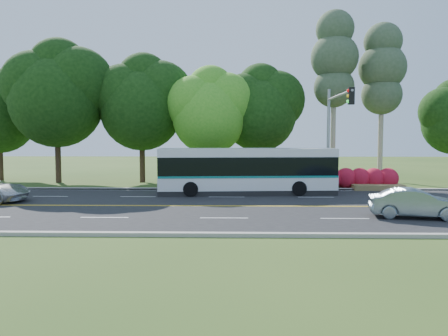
{
  "coord_description": "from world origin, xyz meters",
  "views": [
    {
      "loc": [
        -0.03,
        -23.21,
        3.72
      ],
      "look_at": [
        -0.62,
        2.0,
        1.92
      ],
      "focal_mm": 35.0,
      "sensor_mm": 36.0,
      "label": 1
    }
  ],
  "objects": [
    {
      "name": "road",
      "position": [
        0.0,
        0.0,
        0.01
      ],
      "size": [
        60.0,
        14.0,
        0.02
      ],
      "primitive_type": "cube",
      "color": "black",
      "rests_on": "ground"
    },
    {
      "name": "transit_bus",
      "position": [
        0.77,
        4.94,
        1.49
      ],
      "size": [
        11.47,
        3.34,
        2.96
      ],
      "rotation": [
        0.0,
        0.0,
        0.08
      ],
      "color": "white",
      "rests_on": "road"
    },
    {
      "name": "curb_south",
      "position": [
        0.0,
        -7.15,
        0.07
      ],
      "size": [
        60.0,
        0.3,
        0.15
      ],
      "primitive_type": "cube",
      "color": "#A6A096",
      "rests_on": "ground"
    },
    {
      "name": "sedan",
      "position": [
        8.27,
        -3.3,
        0.69
      ],
      "size": [
        4.27,
        2.19,
        1.34
      ],
      "primitive_type": "imported",
      "rotation": [
        0.0,
        0.0,
        1.37
      ],
      "color": "slate",
      "rests_on": "road"
    },
    {
      "name": "grass_verge",
      "position": [
        0.0,
        9.0,
        0.05
      ],
      "size": [
        60.0,
        4.0,
        0.1
      ],
      "primitive_type": "cube",
      "color": "#304B19",
      "rests_on": "ground"
    },
    {
      "name": "traffic_signal",
      "position": [
        6.49,
        5.4,
        4.67
      ],
      "size": [
        0.42,
        6.1,
        7.0
      ],
      "color": "gray",
      "rests_on": "ground"
    },
    {
      "name": "ground",
      "position": [
        0.0,
        0.0,
        0.0
      ],
      "size": [
        120.0,
        120.0,
        0.0
      ],
      "primitive_type": "plane",
      "color": "#304B19",
      "rests_on": "ground"
    },
    {
      "name": "tree_row",
      "position": [
        -5.15,
        12.13,
        6.73
      ],
      "size": [
        44.7,
        9.1,
        13.84
      ],
      "color": "#302315",
      "rests_on": "ground"
    },
    {
      "name": "curb_north",
      "position": [
        0.0,
        7.15,
        0.07
      ],
      "size": [
        60.0,
        0.3,
        0.15
      ],
      "primitive_type": "cube",
      "color": "#A6A096",
      "rests_on": "ground"
    },
    {
      "name": "lane_markings",
      "position": [
        -0.09,
        0.0,
        0.02
      ],
      "size": [
        57.6,
        13.82,
        0.0
      ],
      "color": "gold",
      "rests_on": "road"
    },
    {
      "name": "bougainvillea_hedge",
      "position": [
        7.18,
        8.15,
        0.72
      ],
      "size": [
        9.5,
        2.25,
        1.5
      ],
      "color": "maroon",
      "rests_on": "ground"
    }
  ]
}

